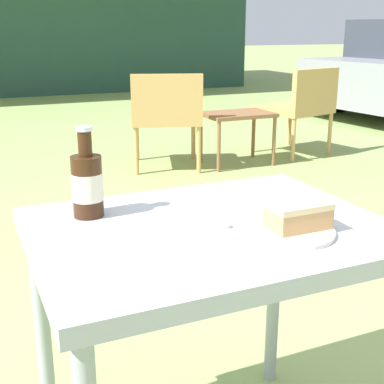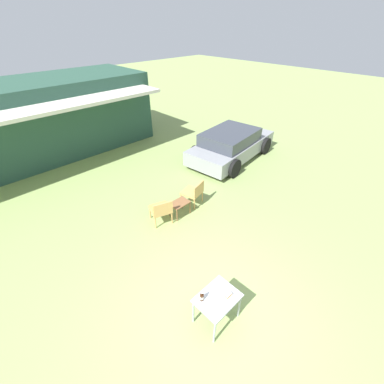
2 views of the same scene
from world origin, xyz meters
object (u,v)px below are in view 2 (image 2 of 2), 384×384
wicker_chair_cushioned (161,209)px  patio_table (217,300)px  garden_side_table (180,204)px  cola_bottle_near (202,297)px  wicker_chair_plain (194,192)px  cake_on_plate (228,296)px  parked_car (231,145)px

wicker_chair_cushioned → patio_table: 3.18m
garden_side_table → cola_bottle_near: (-1.88, -2.71, 0.38)m
wicker_chair_cushioned → wicker_chair_plain: (1.27, -0.02, -0.00)m
patio_table → cola_bottle_near: 0.33m
wicker_chair_plain → cake_on_plate: 3.79m
cake_on_plate → cola_bottle_near: cola_bottle_near is taller
parked_car → garden_side_table: (-4.00, -1.31, -0.22)m
parked_car → garden_side_table: parked_car is taller
wicker_chair_plain → garden_side_table: 0.69m
wicker_chair_plain → cola_bottle_near: 3.81m
cola_bottle_near → garden_side_table: bearing=55.2°
wicker_chair_plain → garden_side_table: wicker_chair_plain is taller
garden_side_table → cake_on_plate: (-1.50, -3.00, 0.33)m
wicker_chair_cushioned → cola_bottle_near: 3.12m
parked_car → cola_bottle_near: 7.12m
wicker_chair_cushioned → wicker_chair_plain: size_ratio=1.00×
wicker_chair_plain → garden_side_table: bearing=-6.2°
garden_side_table → cola_bottle_near: bearing=-124.8°
wicker_chair_cushioned → cake_on_plate: 3.25m
parked_car → cola_bottle_near: (-5.88, -4.01, 0.16)m
wicker_chair_cushioned → cake_on_plate: size_ratio=3.85×
cake_on_plate → cola_bottle_near: size_ratio=0.95×
wicker_chair_plain → garden_side_table: (-0.68, -0.09, -0.07)m
wicker_chair_cushioned → garden_side_table: wicker_chair_cushioned is taller
wicker_chair_plain → patio_table: bearing=37.9°
patio_table → parked_car: bearing=36.6°
parked_car → cola_bottle_near: bearing=-152.4°
garden_side_table → cola_bottle_near: size_ratio=2.64×
wicker_chair_plain → cake_on_plate: size_ratio=3.85×
cola_bottle_near → wicker_chair_cushioned: bearing=65.5°
parked_car → cake_on_plate: size_ratio=21.11×
wicker_chair_plain → cola_bottle_near: bearing=33.4°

